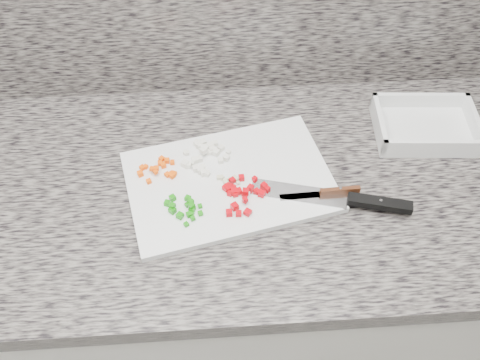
# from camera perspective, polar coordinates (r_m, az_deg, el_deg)

# --- Properties ---
(cabinet) EXTENTS (3.92, 0.62, 0.86)m
(cabinet) POSITION_cam_1_polar(r_m,az_deg,el_deg) (1.50, -3.07, -11.81)
(cabinet) COLOR silver
(cabinet) RESTS_ON ground
(countertop) EXTENTS (3.96, 0.64, 0.04)m
(countertop) POSITION_cam_1_polar(r_m,az_deg,el_deg) (1.12, -4.01, -0.92)
(countertop) COLOR #68625C
(countertop) RESTS_ON cabinet
(cutting_board) EXTENTS (0.46, 0.36, 0.01)m
(cutting_board) POSITION_cam_1_polar(r_m,az_deg,el_deg) (1.10, -1.12, -0.15)
(cutting_board) COLOR silver
(cutting_board) RESTS_ON countertop
(carrot_pile) EXTENTS (0.08, 0.07, 0.02)m
(carrot_pile) POSITION_cam_1_polar(r_m,az_deg,el_deg) (1.11, -8.56, 1.15)
(carrot_pile) COLOR #FF5505
(carrot_pile) RESTS_ON cutting_board
(onion_pile) EXTENTS (0.11, 0.10, 0.02)m
(onion_pile) POSITION_cam_1_polar(r_m,az_deg,el_deg) (1.13, -3.89, 2.66)
(onion_pile) COLOR silver
(onion_pile) RESTS_ON cutting_board
(green_pepper_pile) EXTENTS (0.08, 0.08, 0.02)m
(green_pepper_pile) POSITION_cam_1_polar(r_m,az_deg,el_deg) (1.04, -6.07, -2.98)
(green_pepper_pile) COLOR #157E0B
(green_pepper_pile) RESTS_ON cutting_board
(red_pepper_pile) EXTENTS (0.10, 0.10, 0.02)m
(red_pepper_pile) POSITION_cam_1_polar(r_m,az_deg,el_deg) (1.06, 0.24, -1.45)
(red_pepper_pile) COLOR #C2020B
(red_pepper_pile) RESTS_ON cutting_board
(garlic_pile) EXTENTS (0.05, 0.03, 0.01)m
(garlic_pile) POSITION_cam_1_polar(r_m,az_deg,el_deg) (1.08, -1.19, 0.06)
(garlic_pile) COLOR beige
(garlic_pile) RESTS_ON cutting_board
(chef_knife) EXTENTS (0.31, 0.11, 0.02)m
(chef_knife) POSITION_cam_1_polar(r_m,az_deg,el_deg) (1.07, 11.82, -2.09)
(chef_knife) COLOR white
(chef_knife) RESTS_ON cutting_board
(paring_knife) EXTENTS (0.16, 0.02, 0.02)m
(paring_knife) POSITION_cam_1_polar(r_m,az_deg,el_deg) (1.07, 9.55, -1.30)
(paring_knife) COLOR white
(paring_knife) RESTS_ON cutting_board
(tray) EXTENTS (0.23, 0.17, 0.05)m
(tray) POSITION_cam_1_polar(r_m,az_deg,el_deg) (1.26, 19.14, 5.38)
(tray) COLOR silver
(tray) RESTS_ON countertop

